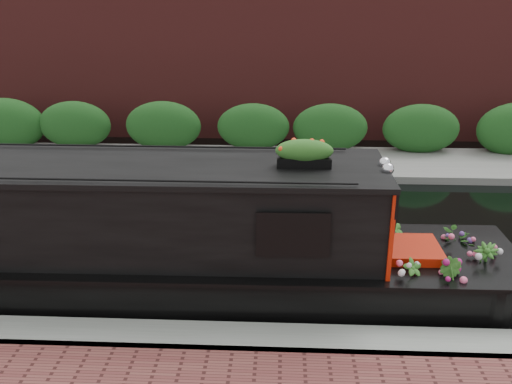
{
  "coord_description": "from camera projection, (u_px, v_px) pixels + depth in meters",
  "views": [
    {
      "loc": [
        0.82,
        -9.13,
        4.3
      ],
      "look_at": [
        0.41,
        -0.6,
        1.1
      ],
      "focal_mm": 40.0,
      "sensor_mm": 36.0,
      "label": 1
    }
  ],
  "objects": [
    {
      "name": "ground",
      "position": [
        235.0,
        238.0,
        10.09
      ],
      "size": [
        80.0,
        80.0,
        0.0
      ],
      "primitive_type": "plane",
      "color": "black",
      "rests_on": "ground"
    },
    {
      "name": "near_bank_coping",
      "position": [
        212.0,
        352.0,
        7.0
      ],
      "size": [
        40.0,
        0.6,
        0.5
      ],
      "primitive_type": "cube",
      "color": "gray",
      "rests_on": "ground"
    },
    {
      "name": "far_bank_path",
      "position": [
        249.0,
        165.0,
        14.02
      ],
      "size": [
        40.0,
        2.4,
        0.34
      ],
      "primitive_type": "cube",
      "color": "slate",
      "rests_on": "ground"
    },
    {
      "name": "far_hedge",
      "position": [
        251.0,
        155.0,
        14.86
      ],
      "size": [
        40.0,
        1.1,
        2.8
      ],
      "primitive_type": "cube",
      "color": "#1C4C1A",
      "rests_on": "ground"
    },
    {
      "name": "far_brick_wall",
      "position": [
        255.0,
        134.0,
        16.82
      ],
      "size": [
        40.0,
        1.0,
        8.0
      ],
      "primitive_type": "cube",
      "color": "maroon",
      "rests_on": "ground"
    },
    {
      "name": "narrowboat",
      "position": [
        113.0,
        246.0,
        8.07
      ],
      "size": [
        10.9,
        2.01,
        2.55
      ],
      "rotation": [
        0.0,
        0.0,
        0.01
      ],
      "color": "black",
      "rests_on": "ground"
    }
  ]
}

